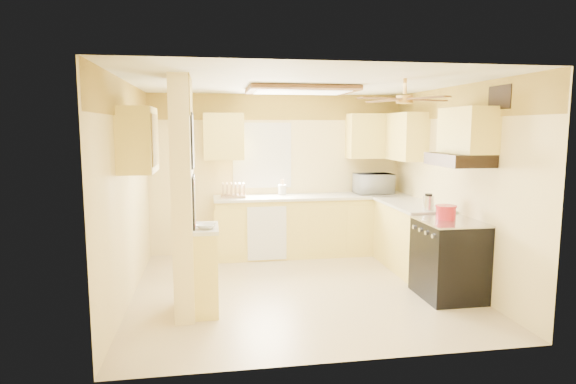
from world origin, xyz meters
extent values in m
plane|color=beige|center=(0.00, 0.00, 0.00)|extent=(4.00, 4.00, 0.00)
plane|color=white|center=(0.00, 0.00, 2.50)|extent=(4.00, 4.00, 0.00)
plane|color=#FFE69B|center=(0.00, 1.90, 1.25)|extent=(4.00, 0.00, 4.00)
plane|color=#FFE69B|center=(0.00, -1.90, 1.25)|extent=(4.00, 0.00, 4.00)
plane|color=#FFE69B|center=(-2.00, 0.00, 1.25)|extent=(0.00, 3.80, 3.80)
plane|color=#FFE69B|center=(2.00, 0.00, 1.25)|extent=(0.00, 3.80, 3.80)
cube|color=yellow|center=(0.00, 1.88, 2.30)|extent=(4.00, 0.02, 0.40)
cube|color=#FFE69B|center=(-1.35, -0.55, 1.25)|extent=(0.20, 0.70, 2.50)
cube|color=#FBE569|center=(-1.13, -0.55, 0.45)|extent=(0.25, 0.55, 0.90)
cube|color=silver|center=(-1.13, -0.55, 0.92)|extent=(0.28, 0.58, 0.04)
cube|color=#FBE569|center=(0.50, 1.60, 0.45)|extent=(3.00, 0.60, 0.90)
cube|color=#FBE569|center=(1.70, 0.60, 0.45)|extent=(0.60, 1.40, 0.90)
cube|color=silver|center=(0.50, 1.59, 0.92)|extent=(3.04, 0.64, 0.04)
cube|color=silver|center=(1.69, 0.60, 0.92)|extent=(0.64, 1.44, 0.04)
cube|color=white|center=(-0.25, 1.29, 0.43)|extent=(0.58, 0.02, 0.80)
cube|color=white|center=(-0.25, 1.89, 1.55)|extent=(0.92, 0.02, 1.02)
cube|color=white|center=(-0.25, 1.89, 1.55)|extent=(0.80, 0.02, 0.90)
cube|color=#FBE569|center=(-0.85, 1.72, 1.85)|extent=(0.60, 0.35, 0.70)
cube|color=#FBE569|center=(1.55, 1.72, 1.85)|extent=(0.90, 0.35, 0.70)
cube|color=#FBE569|center=(1.82, 1.25, 1.85)|extent=(0.35, 1.00, 0.70)
cube|color=#FBE569|center=(-1.82, -0.25, 1.85)|extent=(0.35, 0.75, 0.70)
cube|color=#FBE569|center=(1.82, -0.55, 1.95)|extent=(0.35, 0.76, 0.52)
cube|color=black|center=(1.67, -0.55, 0.45)|extent=(0.65, 0.76, 0.90)
cube|color=silver|center=(1.67, -0.55, 0.91)|extent=(0.66, 0.77, 0.02)
cylinder|color=silver|center=(1.34, -0.80, 0.80)|extent=(0.03, 0.05, 0.05)
cylinder|color=silver|center=(1.34, -0.63, 0.80)|extent=(0.03, 0.05, 0.05)
cylinder|color=silver|center=(1.34, -0.47, 0.80)|extent=(0.03, 0.05, 0.05)
cylinder|color=silver|center=(1.34, -0.30, 0.80)|extent=(0.03, 0.05, 0.05)
cube|color=black|center=(1.74, -0.55, 1.62)|extent=(0.50, 0.76, 0.14)
cube|color=black|center=(-1.24, -0.55, 1.85)|extent=(0.02, 0.42, 0.57)
cube|color=white|center=(-1.23, -0.55, 1.85)|extent=(0.01, 0.37, 0.52)
cube|color=black|center=(-1.24, -0.55, 1.20)|extent=(0.02, 0.42, 0.57)
cube|color=yellow|center=(-1.23, -0.55, 1.20)|extent=(0.01, 0.37, 0.52)
cube|color=brown|center=(0.10, 0.50, 2.46)|extent=(1.35, 0.95, 0.06)
cube|color=white|center=(0.10, 0.50, 2.44)|extent=(1.15, 0.75, 0.02)
cylinder|color=gold|center=(1.00, -0.70, 2.42)|extent=(0.04, 0.04, 0.16)
cylinder|color=gold|center=(1.00, -0.70, 2.28)|extent=(0.18, 0.18, 0.08)
cube|color=brown|center=(1.30, -0.59, 2.28)|extent=(0.55, 0.28, 0.01)
cube|color=brown|center=(0.89, -0.40, 2.28)|extent=(0.28, 0.55, 0.01)
cube|color=brown|center=(0.70, -0.81, 2.28)|extent=(0.55, 0.28, 0.01)
cube|color=brown|center=(1.11, -1.00, 2.28)|extent=(0.28, 0.55, 0.01)
cube|color=black|center=(1.98, -0.90, 2.30)|extent=(0.02, 0.40, 0.25)
imported|color=white|center=(1.50, 1.63, 1.10)|extent=(0.59, 0.41, 0.32)
imported|color=white|center=(-1.12, -0.67, 0.97)|extent=(0.27, 0.27, 0.05)
cylinder|color=red|center=(1.66, -0.45, 0.99)|extent=(0.23, 0.23, 0.15)
cylinder|color=red|center=(1.66, -0.45, 1.07)|extent=(0.25, 0.25, 0.02)
cylinder|color=silver|center=(1.66, 0.02, 1.03)|extent=(0.14, 0.14, 0.18)
cylinder|color=black|center=(1.66, 0.02, 1.14)|extent=(0.09, 0.09, 0.03)
cube|color=tan|center=(-0.72, 1.59, 0.96)|extent=(0.38, 0.29, 0.04)
cube|color=tan|center=(-0.88, 1.59, 1.05)|extent=(0.02, 0.25, 0.21)
cube|color=tan|center=(-0.81, 1.59, 1.05)|extent=(0.02, 0.25, 0.21)
cube|color=tan|center=(-0.75, 1.59, 1.05)|extent=(0.02, 0.25, 0.21)
cube|color=tan|center=(-0.69, 1.59, 1.05)|extent=(0.02, 0.25, 0.21)
cube|color=tan|center=(-0.63, 1.59, 1.05)|extent=(0.02, 0.25, 0.21)
cube|color=tan|center=(-0.56, 1.59, 1.05)|extent=(0.02, 0.25, 0.21)
cylinder|color=white|center=(-0.81, 1.59, 1.05)|extent=(0.01, 0.21, 0.21)
cylinder|color=white|center=(-0.69, 1.59, 1.05)|extent=(0.01, 0.21, 0.21)
cylinder|color=white|center=(0.05, 1.73, 1.02)|extent=(0.12, 0.12, 0.16)
cylinder|color=tan|center=(0.07, 1.73, 1.06)|extent=(0.01, 0.01, 0.25)
cylinder|color=tan|center=(0.05, 1.75, 1.06)|extent=(0.01, 0.01, 0.25)
cylinder|color=tan|center=(0.02, 1.72, 1.06)|extent=(0.01, 0.01, 0.25)
cylinder|color=tan|center=(0.05, 1.70, 1.06)|extent=(0.01, 0.01, 0.25)
camera|label=1|loc=(-1.07, -5.64, 1.98)|focal=30.00mm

